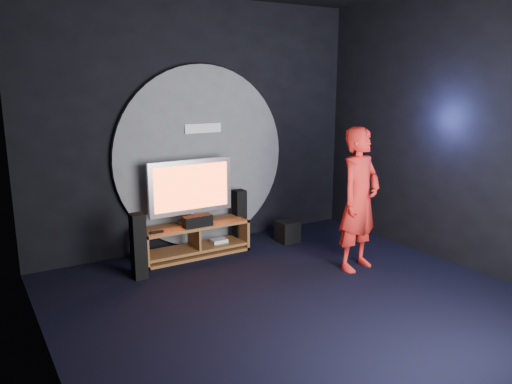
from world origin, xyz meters
TOP-DOWN VIEW (x-y plane):
  - floor at (0.00, 0.00)m, footprint 5.00×5.00m
  - back_wall at (0.00, 2.50)m, footprint 5.00×0.04m
  - left_wall at (-2.50, 0.00)m, footprint 0.04×5.00m
  - right_wall at (2.50, 0.00)m, footprint 0.04×5.00m
  - wall_disc_panel at (0.00, 2.44)m, footprint 2.60×0.11m
  - media_console at (-0.32, 2.05)m, footprint 1.52×0.45m
  - tv at (-0.33, 2.12)m, footprint 1.21×0.22m
  - center_speaker at (-0.33, 1.92)m, footprint 0.40×0.15m
  - remote at (-0.91, 1.93)m, footprint 0.18×0.05m
  - tower_speaker_left at (-1.24, 1.65)m, footprint 0.16×0.18m
  - tower_speaker_right at (0.45, 2.16)m, footprint 0.16×0.18m
  - subwoofer at (1.11, 1.87)m, footprint 0.29×0.29m
  - player at (1.27, 0.53)m, footprint 0.75×0.58m

SIDE VIEW (x-z plane):
  - floor at x=0.00m, z-range 0.00..0.00m
  - subwoofer at x=1.11m, z-range 0.00..0.32m
  - media_console at x=-0.32m, z-range -0.03..0.42m
  - tower_speaker_left at x=-1.24m, z-range 0.00..0.82m
  - tower_speaker_right at x=0.45m, z-range 0.00..0.82m
  - remote at x=-0.91m, z-range 0.45..0.47m
  - center_speaker at x=-0.33m, z-range 0.45..0.60m
  - player at x=1.27m, z-range 0.00..1.83m
  - tv at x=-0.33m, z-range 0.49..1.38m
  - wall_disc_panel at x=0.00m, z-range 0.00..2.60m
  - back_wall at x=0.00m, z-range 0.00..3.50m
  - left_wall at x=-2.50m, z-range 0.00..3.50m
  - right_wall at x=2.50m, z-range 0.00..3.50m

